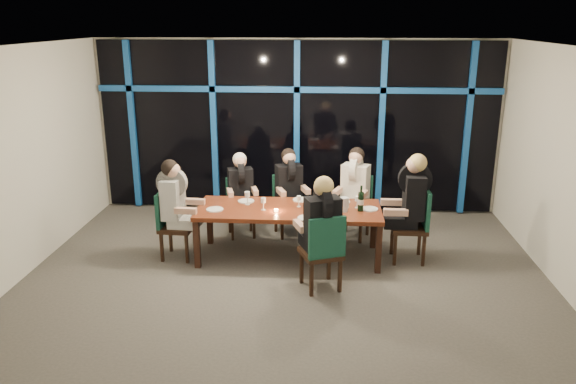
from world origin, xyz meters
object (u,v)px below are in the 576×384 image
chair_end_left (171,221)px  diner_far_left (241,183)px  diner_far_mid (289,180)px  water_pitcher (344,204)px  wine_bottle (361,201)px  dining_table (289,213)px  diner_end_right (411,192)px  diner_near_mid (322,216)px  chair_end_right (416,221)px  diner_end_left (175,195)px  chair_far_left (241,203)px  diner_far_right (355,180)px  chair_far_right (356,203)px  chair_near_mid (323,249)px  chair_far_mid (288,201)px

chair_end_left → diner_far_left: 1.29m
diner_far_mid → water_pitcher: 1.28m
wine_bottle → water_pitcher: 0.24m
dining_table → diner_end_right: (1.70, 0.01, 0.33)m
diner_near_mid → dining_table: bearing=-84.8°
chair_end_right → diner_end_left: bearing=-87.8°
chair_end_left → water_pitcher: chair_end_left is taller
water_pitcher → diner_end_left: bearing=160.7°
chair_end_left → diner_far_mid: size_ratio=1.07×
diner_far_mid → chair_far_left: bearing=160.8°
diner_far_right → wine_bottle: (0.04, -0.89, -0.05)m
chair_far_right → dining_table: bearing=-116.1°
chair_far_left → diner_far_left: size_ratio=1.03×
diner_near_mid → chair_end_left: bearing=-42.4°
chair_near_mid → diner_far_left: 2.25m
dining_table → diner_far_left: 1.15m
dining_table → chair_far_right: bearing=42.7°
chair_end_right → diner_end_right: bearing=-90.0°
chair_far_right → chair_near_mid: (-0.49, -1.93, 0.02)m
chair_far_right → chair_end_right: chair_end_right is taller
dining_table → diner_far_left: size_ratio=2.91×
chair_far_mid → chair_near_mid: (0.58, -1.99, 0.04)m
chair_far_right → diner_far_right: size_ratio=1.03×
chair_end_left → wine_bottle: 2.70m
dining_table → diner_near_mid: 1.09m
wine_bottle → diner_end_left: bearing=-178.8°
chair_far_mid → diner_far_left: 0.82m
diner_far_mid → diner_near_mid: diner_near_mid is taller
chair_far_right → diner_near_mid: diner_near_mid is taller
chair_far_right → water_pitcher: chair_far_right is taller
chair_far_left → diner_end_left: diner_end_left is taller
chair_far_mid → chair_far_left: bearing=166.6°
chair_end_left → wine_bottle: wine_bottle is taller
chair_near_mid → dining_table: bearing=-85.2°
dining_table → diner_near_mid: diner_near_mid is taller
chair_end_right → diner_far_mid: size_ratio=1.15×
diner_far_left → dining_table: bearing=-60.9°
diner_end_left → wine_bottle: (2.60, 0.05, -0.05)m
diner_end_right → wine_bottle: (-0.69, -0.07, -0.12)m
dining_table → water_pitcher: size_ratio=12.86×
diner_end_left → wine_bottle: diner_end_left is taller
chair_end_right → wine_bottle: (-0.78, -0.07, 0.30)m
chair_end_right → diner_far_right: 1.22m
wine_bottle → diner_far_right: bearing=92.8°
chair_far_mid → chair_end_right: 2.10m
chair_far_right → wine_bottle: bearing=-68.0°
chair_far_mid → water_pitcher: (0.85, -1.06, 0.32)m
chair_far_mid → chair_far_right: (1.07, -0.05, 0.02)m
chair_near_mid → water_pitcher: (0.27, 0.93, 0.28)m
diner_end_left → diner_end_right: diner_end_right is taller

